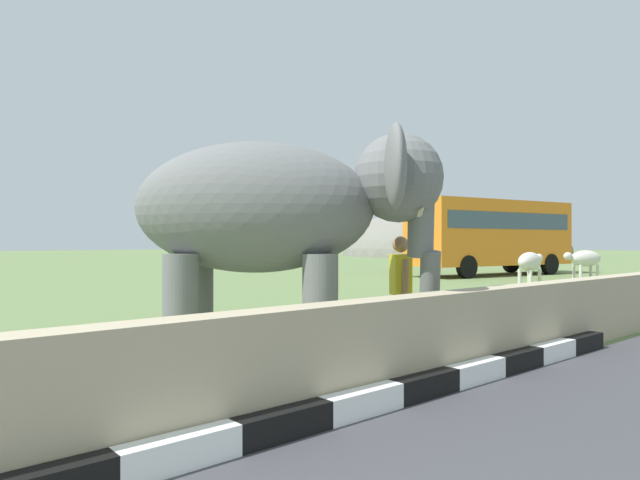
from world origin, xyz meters
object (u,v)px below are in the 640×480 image
at_px(elephant, 283,212).
at_px(bus_orange, 491,231).
at_px(person_handler, 401,288).
at_px(cow_mid, 585,259).
at_px(cow_near, 530,263).

xyz_separation_m(elephant, bus_orange, (19.07, 8.78, 0.11)).
xyz_separation_m(elephant, person_handler, (1.67, -0.56, -1.04)).
height_order(elephant, cow_mid, elephant).
bearing_deg(bus_orange, cow_mid, -92.28).
distance_m(bus_orange, cow_mid, 4.62).
bearing_deg(cow_mid, elephant, -167.11).
relative_size(bus_orange, cow_mid, 4.71).
bearing_deg(elephant, person_handler, -18.58).
xyz_separation_m(person_handler, cow_mid, (17.22, 4.88, -0.06)).
height_order(bus_orange, cow_mid, bus_orange).
height_order(person_handler, cow_mid, person_handler).
bearing_deg(elephant, cow_mid, 12.89).
distance_m(cow_near, cow_mid, 5.35).
relative_size(person_handler, cow_mid, 0.87).
bearing_deg(cow_near, person_handler, -159.63).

